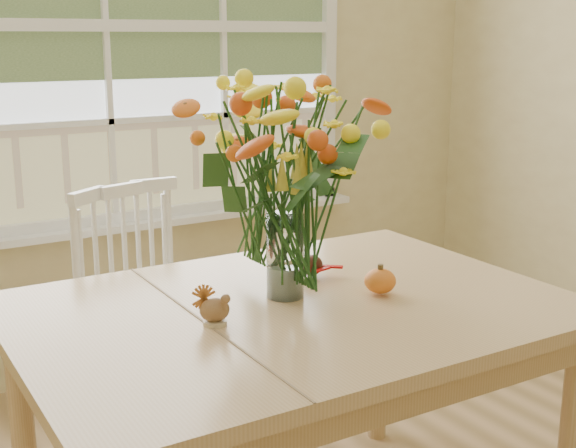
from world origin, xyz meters
TOP-DOWN VIEW (x-y plane):
  - wall_back at (0.00, 2.25)m, footprint 4.00×0.02m
  - window at (0.00, 2.21)m, footprint 2.42×0.12m
  - dining_table at (-0.03, 0.68)m, footprint 1.49×1.07m
  - windsor_chair at (-0.15, 1.51)m, footprint 0.55×0.54m
  - flower_vase at (-0.02, 0.74)m, footprint 0.49×0.49m
  - pumpkin at (0.22, 0.62)m, footprint 0.09×0.09m
  - turkey_figurine at (-0.28, 0.65)m, footprint 0.09×0.08m
  - dark_gourd at (0.15, 0.86)m, footprint 0.13×0.10m

SIDE VIEW (x-z plane):
  - windsor_chair at x=-0.15m, z-range 0.06..1.03m
  - dining_table at x=-0.03m, z-range 0.30..1.10m
  - dark_gourd at x=0.15m, z-range 0.79..0.86m
  - pumpkin at x=0.22m, z-range 0.79..0.86m
  - turkey_figurine at x=-0.28m, z-range 0.78..0.88m
  - flower_vase at x=-0.02m, z-range 0.85..1.44m
  - wall_back at x=0.00m, z-range 0.00..2.70m
  - window at x=0.00m, z-range 0.66..2.40m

